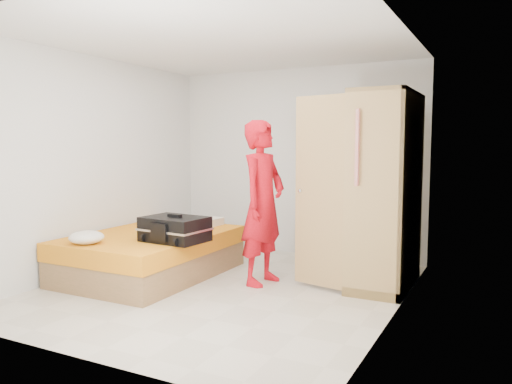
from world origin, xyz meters
The scene contains 7 objects.
room centered at (0.00, 0.00, 1.30)m, with size 4.00×4.02×2.60m.
bed centered at (-1.05, 0.08, 0.25)m, with size 1.42×2.02×0.50m.
wardrobe centered at (1.45, 0.86, 1.00)m, with size 1.16×1.20×2.10m.
person centered at (0.27, 0.38, 0.91)m, with size 0.66×0.43×1.81m, color red.
suitcase centered at (-0.52, -0.17, 0.63)m, with size 0.72×0.56×0.29m.
round_cushion centered at (-1.26, -0.72, 0.57)m, with size 0.36×0.36×0.14m, color white.
pillow centered at (-0.88, 0.93, 0.55)m, with size 0.52×0.27×0.09m, color white.
Camera 1 is at (2.69, -4.52, 1.55)m, focal length 35.00 mm.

